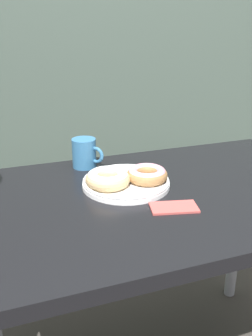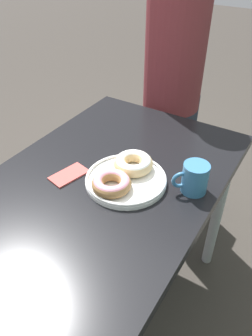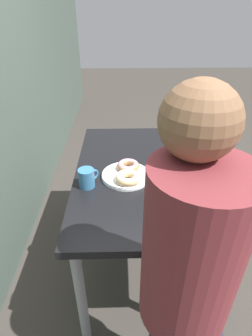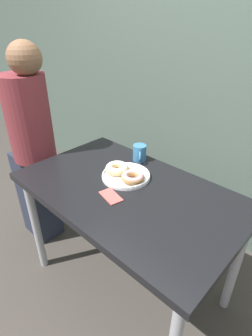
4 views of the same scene
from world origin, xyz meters
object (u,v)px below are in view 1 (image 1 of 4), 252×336
dining_table (159,217)px  donut_plate (126,179)px  napkin (174,207)px  coffee_mug (85,153)px

dining_table → donut_plate: donut_plate is taller
donut_plate → napkin: size_ratio=1.98×
dining_table → coffee_mug: size_ratio=11.72×
dining_table → coffee_mug: coffee_mug is taller
coffee_mug → donut_plate: bearing=-70.4°
dining_table → napkin: 0.14m
napkin → dining_table: bearing=85.0°
dining_table → donut_plate: (-0.08, 0.07, 0.11)m
dining_table → napkin: size_ratio=8.47×
napkin → coffee_mug: bearing=111.1°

